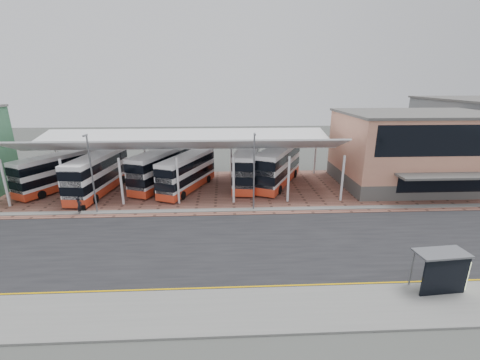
# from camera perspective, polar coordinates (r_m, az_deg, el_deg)

# --- Properties ---
(ground) EXTENTS (140.00, 140.00, 0.00)m
(ground) POSITION_cam_1_polar(r_m,az_deg,el_deg) (27.83, -0.59, -10.42)
(ground) COLOR #3E413D
(road) EXTENTS (120.00, 14.00, 0.02)m
(road) POSITION_cam_1_polar(r_m,az_deg,el_deg) (26.95, -0.51, -11.39)
(road) COLOR black
(road) RESTS_ON ground
(forecourt) EXTENTS (72.00, 16.00, 0.06)m
(forecourt) POSITION_cam_1_polar(r_m,az_deg,el_deg) (39.88, 1.55, -1.60)
(forecourt) COLOR brown
(forecourt) RESTS_ON ground
(sidewalk) EXTENTS (120.00, 4.00, 0.14)m
(sidewalk) POSITION_cam_1_polar(r_m,az_deg,el_deg) (20.27, 0.47, -22.16)
(sidewalk) COLOR slate
(sidewalk) RESTS_ON ground
(north_kerb) EXTENTS (120.00, 0.80, 0.14)m
(north_kerb) POSITION_cam_1_polar(r_m,az_deg,el_deg) (33.41, -1.01, -5.37)
(north_kerb) COLOR slate
(north_kerb) RESTS_ON ground
(yellow_line_near) EXTENTS (120.00, 0.12, 0.01)m
(yellow_line_near) POSITION_cam_1_polar(r_m,az_deg,el_deg) (21.87, 0.16, -18.92)
(yellow_line_near) COLOR #E7AE00
(yellow_line_near) RESTS_ON road
(yellow_line_far) EXTENTS (120.00, 0.12, 0.01)m
(yellow_line_far) POSITION_cam_1_polar(r_m,az_deg,el_deg) (22.11, 0.12, -18.47)
(yellow_line_far) COLOR #E7AE00
(yellow_line_far) RESTS_ON road
(canopy) EXTENTS (37.00, 11.63, 7.07)m
(canopy) POSITION_cam_1_polar(r_m,az_deg,el_deg) (39.54, -10.20, 6.62)
(canopy) COLOR white
(canopy) RESTS_ON ground
(terminal) EXTENTS (18.40, 14.40, 9.25)m
(terminal) POSITION_cam_1_polar(r_m,az_deg,el_deg) (46.11, 28.63, 4.84)
(terminal) COLOR #52504D
(terminal) RESTS_ON ground
(lamp_west) EXTENTS (0.16, 0.90, 8.07)m
(lamp_west) POSITION_cam_1_polar(r_m,az_deg,el_deg) (34.63, -24.89, 1.31)
(lamp_west) COLOR slate
(lamp_west) RESTS_ON ground
(lamp_east) EXTENTS (0.16, 0.90, 8.07)m
(lamp_east) POSITION_cam_1_polar(r_m,az_deg,el_deg) (32.19, 2.51, 1.82)
(lamp_east) COLOR slate
(lamp_east) RESTS_ON ground
(bus_0) EXTENTS (7.10, 10.51, 4.37)m
(bus_0) POSITION_cam_1_polar(r_m,az_deg,el_deg) (45.12, -29.51, 1.28)
(bus_0) COLOR white
(bus_0) RESTS_ON forecourt
(bus_1) EXTENTS (3.93, 11.44, 4.62)m
(bus_1) POSITION_cam_1_polar(r_m,az_deg,el_deg) (41.48, -23.92, 1.00)
(bus_1) COLOR white
(bus_1) RESTS_ON forecourt
(bus_2) EXTENTS (6.45, 11.25, 4.57)m
(bus_2) POSITION_cam_1_polar(r_m,az_deg,el_deg) (41.65, -13.76, 2.04)
(bus_2) COLOR white
(bus_2) RESTS_ON forecourt
(bus_3) EXTENTS (6.25, 10.51, 4.29)m
(bus_3) POSITION_cam_1_polar(r_m,az_deg,el_deg) (39.57, -9.35, 1.30)
(bus_3) COLOR white
(bus_3) RESTS_ON forecourt
(bus_4) EXTENTS (4.37, 11.67, 4.70)m
(bus_4) POSITION_cam_1_polar(r_m,az_deg,el_deg) (41.25, 1.33, 2.48)
(bus_4) COLOR white
(bus_4) RESTS_ON forecourt
(bus_5) EXTENTS (7.56, 11.72, 4.83)m
(bus_5) POSITION_cam_1_polar(r_m,az_deg,el_deg) (41.34, 6.84, 2.49)
(bus_5) COLOR white
(bus_5) RESTS_ON forecourt
(pedestrian) EXTENTS (0.45, 0.67, 1.80)m
(pedestrian) POSITION_cam_1_polar(r_m,az_deg,el_deg) (36.02, -26.65, -4.06)
(pedestrian) COLOR black
(pedestrian) RESTS_ON forecourt
(suitcase) EXTENTS (0.35, 0.25, 0.60)m
(suitcase) POSITION_cam_1_polar(r_m,az_deg,el_deg) (36.86, -26.05, -4.51)
(suitcase) COLOR black
(suitcase) RESTS_ON forecourt
(bus_shelter) EXTENTS (3.37, 1.75, 2.61)m
(bus_shelter) POSITION_cam_1_polar(r_m,az_deg,el_deg) (24.38, 32.85, -13.03)
(bus_shelter) COLOR black
(bus_shelter) RESTS_ON sidewalk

